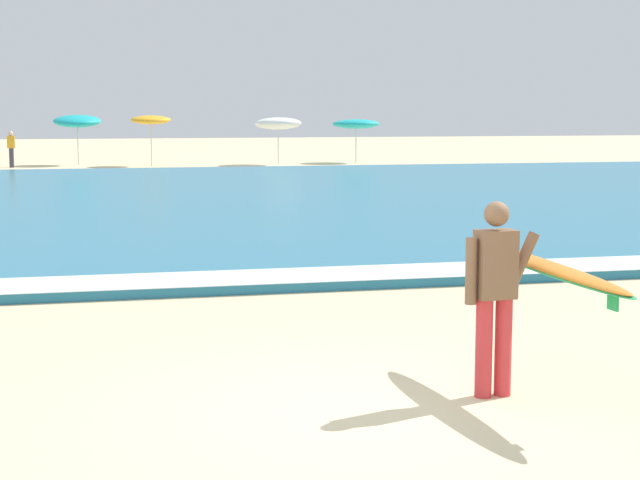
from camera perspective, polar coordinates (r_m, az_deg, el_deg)
ground_plane at (r=8.45m, az=2.77°, el=-9.82°), size 160.00×160.00×0.00m
sea at (r=27.41m, az=-8.15°, el=2.32°), size 120.00×28.00×0.14m
surf_foam at (r=14.19m, az=-3.76°, el=-2.12°), size 120.00×1.28×0.01m
surfer_with_board at (r=8.89m, az=11.52°, el=-2.23°), size 1.04×2.68×1.73m
beach_umbrella_2 at (r=46.53m, az=-13.78°, el=6.65°), size 2.13×2.17×2.35m
beach_umbrella_3 at (r=45.10m, az=-9.70°, el=6.82°), size 1.76×1.78×2.29m
beach_umbrella_4 at (r=45.52m, az=-2.42°, el=6.70°), size 2.14×2.16×2.20m
beach_umbrella_5 at (r=47.26m, az=2.09°, el=6.68°), size 2.22×2.23×2.07m
beachgoer_near_row_left at (r=45.25m, az=-17.32°, el=5.06°), size 0.32×0.20×1.58m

